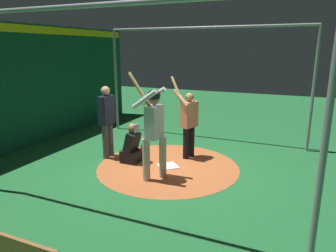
# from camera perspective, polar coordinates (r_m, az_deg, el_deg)

# --- Properties ---
(ground_plane) EXTENTS (25.20, 25.20, 0.00)m
(ground_plane) POSITION_cam_1_polar(r_m,az_deg,el_deg) (7.04, 0.00, -7.51)
(ground_plane) COLOR #216633
(dirt_circle) EXTENTS (3.20, 3.20, 0.01)m
(dirt_circle) POSITION_cam_1_polar(r_m,az_deg,el_deg) (7.04, 0.00, -7.49)
(dirt_circle) COLOR #B76033
(dirt_circle) RESTS_ON ground
(home_plate) EXTENTS (0.59, 0.59, 0.01)m
(home_plate) POSITION_cam_1_polar(r_m,az_deg,el_deg) (7.04, 0.00, -7.42)
(home_plate) COLOR white
(home_plate) RESTS_ON dirt_circle
(batter) EXTENTS (0.68, 0.49, 2.18)m
(batter) POSITION_cam_1_polar(r_m,az_deg,el_deg) (6.06, -2.68, 0.13)
(batter) COLOR #B3B3B7
(batter) RESTS_ON ground
(catcher) EXTENTS (0.58, 0.40, 0.94)m
(catcher) POSITION_cam_1_polar(r_m,az_deg,el_deg) (7.22, -6.58, -3.93)
(catcher) COLOR black
(catcher) RESTS_ON ground
(umpire) EXTENTS (0.22, 0.49, 1.75)m
(umpire) POSITION_cam_1_polar(r_m,az_deg,el_deg) (7.52, -11.30, 1.48)
(umpire) COLOR #4C4C51
(umpire) RESTS_ON ground
(visitor) EXTENTS (0.64, 0.51, 1.98)m
(visitor) POSITION_cam_1_polar(r_m,az_deg,el_deg) (7.36, 3.86, 0.96)
(visitor) COLOR black
(visitor) RESTS_ON ground
(back_wall) EXTENTS (0.22, 9.20, 3.24)m
(back_wall) POSITION_cam_1_polar(r_m,az_deg,el_deg) (9.08, -24.95, 6.77)
(back_wall) COLOR #0F472D
(back_wall) RESTS_ON ground
(cage_frame) EXTENTS (5.87, 4.99, 3.19)m
(cage_frame) POSITION_cam_1_polar(r_m,az_deg,el_deg) (6.55, 0.00, 10.92)
(cage_frame) COLOR gray
(cage_frame) RESTS_ON ground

